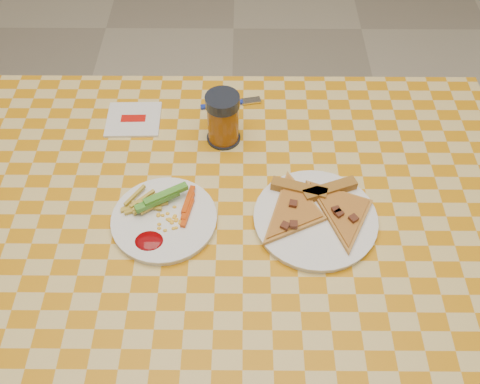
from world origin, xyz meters
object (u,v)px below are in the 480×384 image
table (219,236)px  drink_glass (223,119)px  plate_right (315,219)px  plate_left (164,220)px

table → drink_glass: drink_glass is taller
drink_glass → plate_right: bearing=-50.8°
plate_right → drink_glass: size_ratio=1.96×
plate_right → plate_left: bearing=-179.3°
plate_left → plate_right: bearing=0.7°
plate_left → drink_glass: drink_glass is taller
plate_right → drink_glass: (-0.19, 0.23, 0.05)m
table → plate_left: size_ratio=6.23×
drink_glass → table: bearing=-91.7°
plate_left → drink_glass: bearing=64.5°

